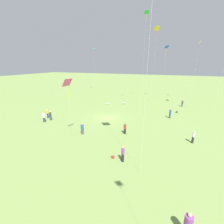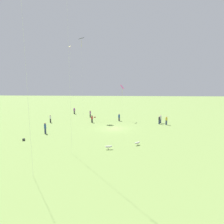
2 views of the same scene
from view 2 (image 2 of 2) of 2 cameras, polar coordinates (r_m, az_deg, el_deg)
name	(u,v)px [view 2 (image 2 of 2)]	position (r m, az deg, el deg)	size (l,w,h in m)	color
ground_plane	(114,129)	(32.54, 0.64, -5.42)	(240.00, 240.00, 0.00)	#7A994C
person_0	(92,119)	(37.95, -6.55, -2.27)	(0.39, 0.39, 1.63)	#232328
person_1	(90,114)	(44.45, -7.12, -0.59)	(0.45, 0.45, 1.82)	#232328
person_2	(166,121)	(37.17, 17.33, -2.70)	(0.50, 0.50, 1.77)	#333D5B
person_3	(74,111)	(51.09, -12.20, 0.36)	(0.52, 0.52, 1.80)	#4C4C51
person_4	(50,119)	(40.02, -19.48, -2.08)	(0.43, 0.43, 1.68)	#232328
person_6	(119,117)	(39.61, 2.33, -1.75)	(0.58, 0.58, 1.69)	#4C4C51
person_7	(160,119)	(38.71, 15.51, -2.20)	(0.63, 0.63, 1.79)	#333D5B
person_8	(159,120)	(37.55, 15.19, -2.56)	(0.51, 0.51, 1.69)	#333D5B
person_9	(45,128)	(30.94, -20.99, -4.93)	(0.47, 0.47, 1.82)	#333D5B
kite_4	(81,41)	(46.69, -9.95, 21.82)	(1.75, 1.75, 19.67)	black
kite_5	(70,54)	(60.02, -13.53, 17.90)	(0.77, 0.80, 20.57)	yellow
kite_6	(122,88)	(40.70, 3.33, 7.91)	(1.30, 0.96, 8.15)	#E54C99
dog_0	(109,147)	(21.94, -1.09, -11.26)	(0.36, 0.83, 0.49)	silver
dog_1	(137,143)	(23.65, 8.21, -9.99)	(0.70, 0.69, 0.45)	silver
picnic_bag_0	(95,117)	(44.18, -5.65, -1.69)	(0.42, 0.43, 0.23)	#933833
picnic_bag_1	(24,140)	(28.33, -26.87, -8.04)	(0.25, 0.28, 0.32)	#262628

